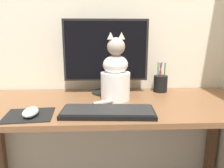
{
  "coord_description": "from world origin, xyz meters",
  "views": [
    {
      "loc": [
        -0.03,
        -1.07,
        1.08
      ],
      "look_at": [
        0.01,
        -0.05,
        0.85
      ],
      "focal_mm": 35.0,
      "sensor_mm": 36.0,
      "label": 1
    }
  ],
  "objects": [
    {
      "name": "wall_back",
      "position": [
        0.0,
        0.31,
        1.25
      ],
      "size": [
        7.0,
        0.04,
        2.5
      ],
      "color": "beige",
      "rests_on": "ground_plane"
    },
    {
      "name": "cat",
      "position": [
        0.04,
        0.06,
        0.87
      ],
      "size": [
        0.21,
        0.22,
        0.35
      ],
      "rotation": [
        0.0,
        0.0,
        0.17
      ],
      "color": "white",
      "rests_on": "desk"
    },
    {
      "name": "desk",
      "position": [
        0.0,
        0.0,
        0.63
      ],
      "size": [
        1.48,
        0.57,
        0.74
      ],
      "color": "brown",
      "rests_on": "ground_plane"
    },
    {
      "name": "computer_mouse_left",
      "position": [
        -0.34,
        -0.19,
        0.76
      ],
      "size": [
        0.06,
        0.1,
        0.03
      ],
      "color": "white",
      "rests_on": "mousepad_left"
    },
    {
      "name": "mousepad_left",
      "position": [
        -0.35,
        -0.17,
        0.74
      ],
      "size": [
        0.22,
        0.19,
        0.0
      ],
      "rotation": [
        0.0,
        0.0,
        0.09
      ],
      "color": "black",
      "rests_on": "desk"
    },
    {
      "name": "monitor",
      "position": [
        -0.01,
        0.19,
        0.97
      ],
      "size": [
        0.48,
        0.17,
        0.43
      ],
      "color": "black",
      "rests_on": "desk"
    },
    {
      "name": "pen_cup",
      "position": [
        0.32,
        0.21,
        0.79
      ],
      "size": [
        0.08,
        0.08,
        0.18
      ],
      "color": "black",
      "rests_on": "desk"
    },
    {
      "name": "keyboard",
      "position": [
        -0.01,
        -0.17,
        0.75
      ],
      "size": [
        0.42,
        0.19,
        0.02
      ],
      "rotation": [
        0.0,
        0.0,
        -0.06
      ],
      "color": "black",
      "rests_on": "desk"
    }
  ]
}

